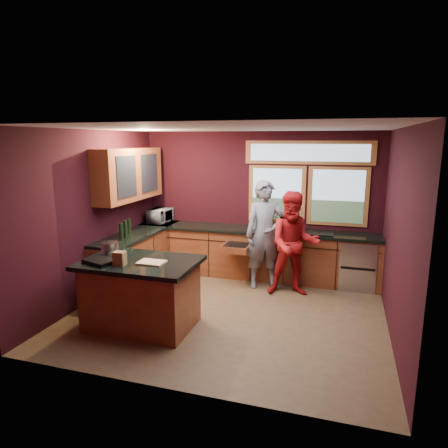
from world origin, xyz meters
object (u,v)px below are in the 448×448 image
at_px(cutting_board, 151,262).
at_px(person_grey, 265,235).
at_px(person_red, 294,244).
at_px(stock_pot, 110,248).
at_px(island, 141,293).

bearing_deg(cutting_board, person_grey, 61.58).
distance_m(person_grey, person_red, 0.57).
bearing_deg(stock_pot, person_red, 34.59).
relative_size(cutting_board, stock_pot, 1.46).
distance_m(island, cutting_board, 0.52).
bearing_deg(person_red, cutting_board, -143.78).
bearing_deg(person_red, person_grey, 146.04).
bearing_deg(cutting_board, island, 165.96).
distance_m(island, stock_pot, 0.80).
relative_size(person_red, stock_pot, 7.23).
height_order(person_grey, person_red, person_grey).
height_order(person_grey, stock_pot, person_grey).
height_order(person_red, cutting_board, person_red).
distance_m(person_grey, stock_pot, 2.63).
bearing_deg(island, person_red, 44.35).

